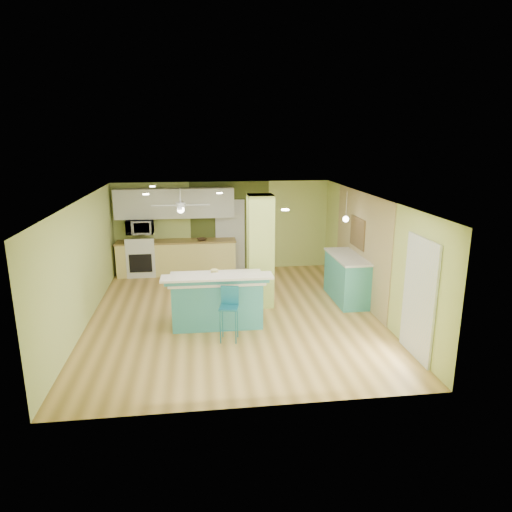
{
  "coord_description": "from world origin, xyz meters",
  "views": [
    {
      "loc": [
        -0.7,
        -9.15,
        3.71
      ],
      "look_at": [
        0.54,
        0.4,
        1.17
      ],
      "focal_mm": 32.0,
      "sensor_mm": 36.0,
      "label": 1
    }
  ],
  "objects_px": {
    "peninsula": "(217,299)",
    "canister": "(214,273)",
    "side_counter": "(347,278)",
    "fruit_bowl": "(202,239)",
    "bar_stool": "(229,305)"
  },
  "relations": [
    {
      "from": "bar_stool",
      "to": "canister",
      "type": "relative_size",
      "value": 6.99
    },
    {
      "from": "canister",
      "to": "fruit_bowl",
      "type": "bearing_deg",
      "value": 93.35
    },
    {
      "from": "peninsula",
      "to": "fruit_bowl",
      "type": "distance_m",
      "value": 3.61
    },
    {
      "from": "side_counter",
      "to": "fruit_bowl",
      "type": "distance_m",
      "value": 4.2
    },
    {
      "from": "peninsula",
      "to": "canister",
      "type": "distance_m",
      "value": 0.54
    },
    {
      "from": "peninsula",
      "to": "canister",
      "type": "bearing_deg",
      "value": 122.55
    },
    {
      "from": "fruit_bowl",
      "to": "canister",
      "type": "bearing_deg",
      "value": -86.65
    },
    {
      "from": "peninsula",
      "to": "canister",
      "type": "height_order",
      "value": "peninsula"
    },
    {
      "from": "canister",
      "to": "side_counter",
      "type": "bearing_deg",
      "value": 17.17
    },
    {
      "from": "fruit_bowl",
      "to": "side_counter",
      "type": "bearing_deg",
      "value": -37.68
    },
    {
      "from": "peninsula",
      "to": "fruit_bowl",
      "type": "height_order",
      "value": "peninsula"
    },
    {
      "from": "bar_stool",
      "to": "fruit_bowl",
      "type": "distance_m",
      "value": 4.37
    },
    {
      "from": "fruit_bowl",
      "to": "canister",
      "type": "xyz_separation_m",
      "value": [
        0.21,
        -3.51,
        0.09
      ]
    },
    {
      "from": "bar_stool",
      "to": "side_counter",
      "type": "xyz_separation_m",
      "value": [
        2.87,
        1.78,
        -0.15
      ]
    },
    {
      "from": "side_counter",
      "to": "fruit_bowl",
      "type": "bearing_deg",
      "value": 142.32
    }
  ]
}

